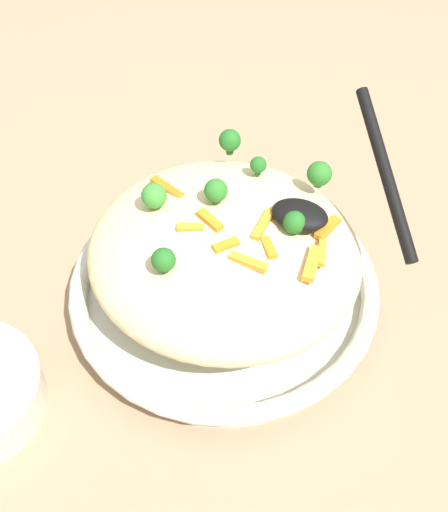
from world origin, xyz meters
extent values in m
plane|color=#9E7F60|center=(0.00, 0.00, 0.00)|extent=(2.40, 2.40, 0.00)
cylinder|color=silver|center=(0.00, 0.00, 0.01)|extent=(0.31, 0.31, 0.02)
torus|color=silver|center=(0.00, 0.00, 0.03)|extent=(0.34, 0.34, 0.02)
torus|color=black|center=(0.00, 0.00, 0.04)|extent=(0.33, 0.33, 0.00)
ellipsoid|color=beige|center=(0.00, 0.00, 0.08)|extent=(0.28, 0.27, 0.09)
cube|color=orange|center=(0.10, 0.00, 0.12)|extent=(0.01, 0.03, 0.01)
cube|color=orange|center=(0.04, 0.01, 0.13)|extent=(0.01, 0.04, 0.01)
cube|color=orange|center=(0.09, -0.02, 0.12)|extent=(0.01, 0.04, 0.01)
cube|color=orange|center=(0.01, -0.03, 0.13)|extent=(0.02, 0.02, 0.01)
cube|color=orange|center=(-0.01, -0.01, 0.13)|extent=(0.03, 0.02, 0.01)
cube|color=orange|center=(0.04, -0.04, 0.13)|extent=(0.04, 0.01, 0.01)
cube|color=orange|center=(-0.07, 0.03, 0.12)|extent=(0.04, 0.02, 0.01)
cube|color=orange|center=(0.05, -0.01, 0.12)|extent=(0.02, 0.03, 0.01)
cube|color=orange|center=(0.10, 0.03, 0.12)|extent=(0.02, 0.04, 0.01)
cube|color=orange|center=(-0.03, -0.02, 0.13)|extent=(0.03, 0.02, 0.01)
cylinder|color=#296820|center=(0.07, 0.09, 0.12)|extent=(0.01, 0.01, 0.01)
sphere|color=#2D7A28|center=(0.07, 0.09, 0.13)|extent=(0.03, 0.03, 0.03)
cylinder|color=#205B1C|center=(-0.04, 0.11, 0.12)|extent=(0.01, 0.01, 0.01)
sphere|color=#236B23|center=(-0.04, 0.11, 0.14)|extent=(0.02, 0.02, 0.02)
cylinder|color=#205B1C|center=(-0.03, -0.07, 0.12)|extent=(0.01, 0.01, 0.01)
sphere|color=#236B23|center=(-0.03, -0.07, 0.13)|extent=(0.02, 0.02, 0.02)
cylinder|color=#205B1C|center=(0.01, 0.09, 0.12)|extent=(0.01, 0.01, 0.01)
sphere|color=#236B23|center=(0.01, 0.09, 0.13)|extent=(0.02, 0.02, 0.02)
cylinder|color=#296820|center=(-0.02, 0.02, 0.13)|extent=(0.01, 0.01, 0.01)
sphere|color=#2D7A28|center=(-0.02, 0.02, 0.14)|extent=(0.02, 0.02, 0.02)
cylinder|color=#377928|center=(-0.07, 0.00, 0.12)|extent=(0.01, 0.01, 0.01)
sphere|color=#3D8E33|center=(-0.07, 0.00, 0.14)|extent=(0.03, 0.03, 0.03)
cylinder|color=#205B1C|center=(0.07, 0.02, 0.12)|extent=(0.01, 0.01, 0.01)
sphere|color=#236B23|center=(0.07, 0.02, 0.13)|extent=(0.02, 0.02, 0.02)
ellipsoid|color=black|center=(0.07, 0.03, 0.13)|extent=(0.06, 0.04, 0.02)
cylinder|color=black|center=(0.13, 0.07, 0.17)|extent=(0.10, 0.15, 0.09)
camera|label=1|loc=(0.15, -0.38, 0.54)|focal=42.03mm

